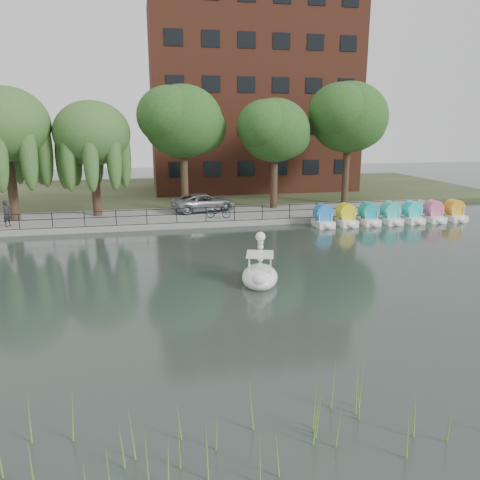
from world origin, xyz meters
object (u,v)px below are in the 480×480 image
object	(u,v)px
minivan	(204,201)
pedestrian	(7,212)
swan_boat	(260,273)
bicycle	(218,211)

from	to	relation	value
minivan	pedestrian	size ratio (longest dim) A/B	2.84
swan_boat	pedestrian	bearing A→B (deg)	151.48
minivan	bicycle	xyz separation A→B (m)	(0.66, -2.92, -0.28)
pedestrian	swan_boat	xyz separation A→B (m)	(13.73, -12.97, -0.92)
minivan	swan_boat	size ratio (longest dim) A/B	1.96
swan_boat	minivan	bearing A→B (deg)	106.54
minivan	swan_boat	distance (m)	15.98
bicycle	swan_boat	size ratio (longest dim) A/B	0.60
minivan	bicycle	world-z (taller)	minivan
swan_boat	bicycle	bearing A→B (deg)	104.00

